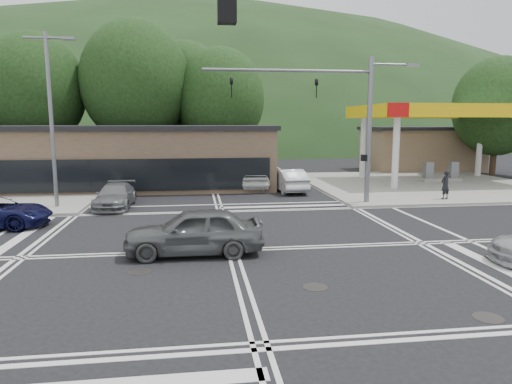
{
  "coord_description": "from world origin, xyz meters",
  "views": [
    {
      "loc": [
        -1.25,
        -15.8,
        4.55
      ],
      "look_at": [
        1.47,
        4.47,
        1.4
      ],
      "focal_mm": 32.0,
      "sensor_mm": 36.0,
      "label": 1
    }
  ],
  "objects": [
    {
      "name": "ground",
      "position": [
        0.0,
        0.0,
        0.0
      ],
      "size": [
        120.0,
        120.0,
        0.0
      ],
      "primitive_type": "plane",
      "color": "black",
      "rests_on": "ground"
    },
    {
      "name": "sidewalk_ne",
      "position": [
        15.0,
        15.0,
        0.07
      ],
      "size": [
        16.0,
        16.0,
        0.15
      ],
      "primitive_type": "cube",
      "color": "gray",
      "rests_on": "ground"
    },
    {
      "name": "gas_station_canopy",
      "position": [
        16.99,
        15.99,
        5.04
      ],
      "size": [
        12.32,
        8.34,
        5.75
      ],
      "color": "silver",
      "rests_on": "ground"
    },
    {
      "name": "convenience_store",
      "position": [
        20.0,
        25.0,
        1.9
      ],
      "size": [
        10.0,
        6.0,
        3.8
      ],
      "primitive_type": "cube",
      "color": "#846B4F",
      "rests_on": "ground"
    },
    {
      "name": "commercial_row",
      "position": [
        -8.0,
        17.0,
        2.0
      ],
      "size": [
        24.0,
        8.0,
        4.0
      ],
      "primitive_type": "cube",
      "color": "brown",
      "rests_on": "ground"
    },
    {
      "name": "hill_north",
      "position": [
        0.0,
        90.0,
        0.0
      ],
      "size": [
        252.0,
        126.0,
        140.0
      ],
      "primitive_type": "ellipsoid",
      "color": "#1F3819",
      "rests_on": "ground"
    },
    {
      "name": "tree_n_a",
      "position": [
        -14.0,
        24.0,
        7.14
      ],
      "size": [
        8.0,
        8.0,
        11.75
      ],
      "color": "#382619",
      "rests_on": "ground"
    },
    {
      "name": "tree_n_b",
      "position": [
        -6.0,
        24.0,
        7.79
      ],
      "size": [
        9.0,
        9.0,
        12.98
      ],
      "color": "#382619",
      "rests_on": "ground"
    },
    {
      "name": "tree_n_c",
      "position": [
        1.0,
        24.0,
        6.49
      ],
      "size": [
        7.6,
        7.6,
        10.87
      ],
      "color": "#382619",
      "rests_on": "ground"
    },
    {
      "name": "tree_n_e",
      "position": [
        -2.0,
        28.0,
        7.14
      ],
      "size": [
        8.4,
        8.4,
        11.98
      ],
      "color": "#382619",
      "rests_on": "ground"
    },
    {
      "name": "tree_ne",
      "position": [
        24.0,
        20.0,
        5.84
      ],
      "size": [
        7.2,
        7.2,
        9.99
      ],
      "color": "#382619",
      "rests_on": "ground"
    },
    {
      "name": "streetlight_nw",
      "position": [
        -8.44,
        9.0,
        5.05
      ],
      "size": [
        2.5,
        0.25,
        9.0
      ],
      "color": "slate",
      "rests_on": "ground"
    },
    {
      "name": "signal_mast_ne",
      "position": [
        6.95,
        8.2,
        5.07
      ],
      "size": [
        11.65,
        0.3,
        8.0
      ],
      "color": "slate",
      "rests_on": "ground"
    },
    {
      "name": "car_grey_center",
      "position": [
        -1.33,
        -0.3,
        0.81
      ],
      "size": [
        4.78,
        1.95,
        1.62
      ],
      "primitive_type": "imported",
      "rotation": [
        0.0,
        0.0,
        -1.58
      ],
      "color": "#535658",
      "rests_on": "ground"
    },
    {
      "name": "car_queue_a",
      "position": [
        4.86,
        13.5,
        0.75
      ],
      "size": [
        1.9,
        4.66,
        1.5
      ],
      "primitive_type": "imported",
      "rotation": [
        0.0,
        0.0,
        3.21
      ],
      "color": "#B7BBBF",
      "rests_on": "ground"
    },
    {
      "name": "car_queue_b",
      "position": [
        2.85,
        15.1,
        0.84
      ],
      "size": [
        2.56,
        5.15,
        1.69
      ],
      "primitive_type": "imported",
      "rotation": [
        0.0,
        0.0,
        3.02
      ],
      "color": "silver",
      "rests_on": "ground"
    },
    {
      "name": "car_northbound",
      "position": [
        -5.5,
        9.0,
        0.64
      ],
      "size": [
        1.89,
        4.45,
        1.28
      ],
      "primitive_type": "imported",
      "rotation": [
        0.0,
        0.0,
        -0.02
      ],
      "color": "slate",
      "rests_on": "ground"
    },
    {
      "name": "pedestrian",
      "position": [
        13.0,
        8.45,
        0.98
      ],
      "size": [
        0.71,
        0.59,
        1.66
      ],
      "primitive_type": "imported",
      "rotation": [
        0.0,
        0.0,
        3.51
      ],
      "color": "black",
      "rests_on": "sidewalk_ne"
    }
  ]
}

